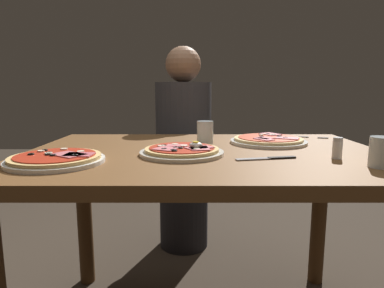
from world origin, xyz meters
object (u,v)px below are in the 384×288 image
at_px(pizza_across_left, 57,159).
at_px(fork, 307,137).
at_px(pizza_foreground, 183,151).
at_px(knife, 271,158).
at_px(water_glass_near, 206,134).
at_px(salt_shaker, 338,148).
at_px(dining_table, 206,180).
at_px(pizza_across_right, 269,140).
at_px(water_glass_far, 382,154).
at_px(diner_person, 184,155).

xyz_separation_m(pizza_across_left, fork, (0.91, 0.51, -0.01)).
bearing_deg(pizza_foreground, knife, -14.28).
bearing_deg(water_glass_near, salt_shaker, -35.82).
bearing_deg(pizza_across_left, fork, 29.32).
xyz_separation_m(dining_table, water_glass_near, (0.01, 0.16, 0.15)).
distance_m(pizza_across_right, water_glass_far, 0.47).
height_order(fork, diner_person, diner_person).
relative_size(pizza_across_right, salt_shaker, 4.52).
bearing_deg(pizza_across_left, diner_person, 69.75).
height_order(pizza_across_left, fork, pizza_across_left).
height_order(water_glass_far, diner_person, diner_person).
bearing_deg(water_glass_far, pizza_foreground, 162.19).
bearing_deg(pizza_foreground, fork, 35.50).
height_order(knife, diner_person, diner_person).
height_order(dining_table, water_glass_near, water_glass_near).
relative_size(dining_table, pizza_across_left, 4.42).
bearing_deg(knife, pizza_foreground, 165.72).
relative_size(pizza_foreground, pizza_across_left, 0.99).
bearing_deg(dining_table, knife, -35.38).
height_order(dining_table, salt_shaker, salt_shaker).
relative_size(pizza_foreground, water_glass_far, 3.27).
height_order(pizza_across_left, diner_person, diner_person).
distance_m(pizza_across_left, water_glass_near, 0.57).
bearing_deg(pizza_across_left, water_glass_far, -3.43).
bearing_deg(salt_shaker, dining_table, 162.07).
relative_size(water_glass_near, diner_person, 0.08).
xyz_separation_m(pizza_across_right, water_glass_far, (0.22, -0.41, 0.02)).
xyz_separation_m(water_glass_near, water_glass_far, (0.47, -0.41, -0.00)).
bearing_deg(dining_table, pizza_across_right, 32.38).
bearing_deg(diner_person, pizza_across_left, 69.75).
height_order(dining_table, pizza_foreground, pizza_foreground).
bearing_deg(salt_shaker, water_glass_far, -58.59).
height_order(pizza_foreground, pizza_across_left, pizza_foreground).
relative_size(dining_table, pizza_foreground, 4.47).
bearing_deg(water_glass_far, pizza_across_right, 117.84).
bearing_deg(dining_table, pizza_across_left, -156.68).
xyz_separation_m(dining_table, pizza_foreground, (-0.08, -0.07, 0.12)).
height_order(pizza_across_right, water_glass_far, water_glass_far).
bearing_deg(salt_shaker, knife, -177.87).
bearing_deg(diner_person, knife, 108.08).
bearing_deg(dining_table, water_glass_near, 88.12).
bearing_deg(water_glass_near, dining_table, -91.88).
bearing_deg(fork, pizza_foreground, -144.50).
bearing_deg(salt_shaker, pizza_across_left, -175.89).
distance_m(dining_table, diner_person, 0.77).
distance_m(pizza_across_left, salt_shaker, 0.86).
bearing_deg(knife, pizza_across_left, -175.25).
distance_m(knife, diner_person, 0.96).
relative_size(pizza_across_right, fork, 2.00).
distance_m(dining_table, salt_shaker, 0.45).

